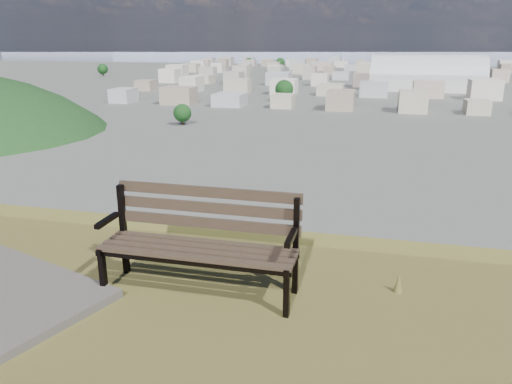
# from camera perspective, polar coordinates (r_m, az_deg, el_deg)

# --- Properties ---
(park_bench) EXTENTS (1.65, 0.53, 0.86)m
(park_bench) POSITION_cam_1_polar(r_m,az_deg,el_deg) (4.23, -6.28, -5.00)
(park_bench) COLOR #413325
(park_bench) RESTS_ON hilltop_mesa
(arena) EXTENTS (59.01, 26.53, 24.58)m
(arena) POSITION_cam_1_polar(r_m,az_deg,el_deg) (289.44, 18.90, 12.08)
(arena) COLOR silver
(arena) RESTS_ON ground
(city_blocks) EXTENTS (395.00, 361.00, 7.00)m
(city_blocks) POSITION_cam_1_polar(r_m,az_deg,el_deg) (395.95, 14.05, 13.29)
(city_blocks) COLOR silver
(city_blocks) RESTS_ON ground
(city_trees) EXTENTS (406.52, 387.20, 9.98)m
(city_trees) POSITION_cam_1_polar(r_m,az_deg,el_deg) (321.84, 9.11, 13.02)
(city_trees) COLOR #2F1F17
(city_trees) RESTS_ON ground
(bay_water) EXTENTS (2400.00, 700.00, 0.12)m
(bay_water) POSITION_cam_1_polar(r_m,az_deg,el_deg) (901.20, 14.35, 14.96)
(bay_water) COLOR #8995AF
(bay_water) RESTS_ON ground
(far_hills) EXTENTS (2050.00, 340.00, 60.00)m
(far_hills) POSITION_cam_1_polar(r_m,az_deg,el_deg) (1405.14, 11.94, 16.78)
(far_hills) COLOR #9EA7C4
(far_hills) RESTS_ON ground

